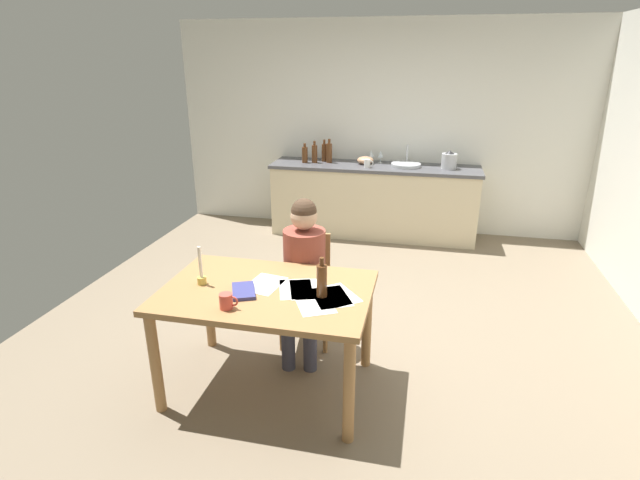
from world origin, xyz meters
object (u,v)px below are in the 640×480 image
Objects in this scene: bottle_oil at (305,154)px; candlestick at (201,274)px; book_magazine at (244,291)px; wine_glass_by_kettle at (371,154)px; mixing_bowl at (365,160)px; bottle_wine_red at (324,152)px; teacup_on_counter at (367,163)px; person_seated at (303,267)px; wine_bottle_on_table at (322,280)px; coffee_mug at (227,301)px; bottle_vinegar at (315,153)px; wine_glass_near_sink at (380,154)px; sink_unit at (406,165)px; chair_at_table at (306,283)px; bottle_sauce at (329,153)px; stovetop_kettle at (449,160)px; dining_table at (267,303)px.

candlestick is at bearing -87.77° from bottle_oil.
wine_glass_by_kettle is at bearing 60.40° from book_magazine.
candlestick is 3.40m from mixing_bowl.
mixing_bowl is at bearing -4.64° from bottle_wine_red.
bottle_oil is 0.82m from teacup_on_counter.
wine_bottle_on_table is at bearing -64.82° from person_seated.
bottle_vinegar is (-0.30, 3.56, 0.22)m from coffee_mug.
wine_glass_near_sink is at bearing 90.11° from wine_bottle_on_table.
wine_glass_by_kettle is at bearing 161.87° from sink_unit.
bottle_sauce is at bearing 97.79° from chair_at_table.
bottle_oil reaches higher than wine_bottle_on_table.
wine_glass_by_kettle is at bearing 87.17° from person_seated.
candlestick reaches higher than wine_bottle_on_table.
candlestick is (-0.53, -0.71, 0.35)m from chair_at_table.
bottle_vinegar is at bearing 72.00° from book_magazine.
stovetop_kettle is at bearing 68.14° from person_seated.
sink_unit is 0.48m from wine_glass_by_kettle.
bottle_oil is (-0.94, 3.26, 0.14)m from wine_bottle_on_table.
person_seated is 2.79m from mixing_bowl.
book_magazine is at bearing -110.44° from person_seated.
bottle_sauce reaches higher than wine_glass_near_sink.
candlestick reaches higher than teacup_on_counter.
book_magazine is at bearing -111.60° from stovetop_kettle.
bottle_wine_red is at bearing 157.09° from teacup_on_counter.
person_seated reaches higher than coffee_mug.
teacup_on_counter is (0.14, 2.57, 0.27)m from person_seated.
wine_glass_near_sink is (0.93, 0.18, 0.01)m from bottle_oil.
chair_at_table is 2.47m from teacup_on_counter.
wine_glass_near_sink is 1.00× the size of wine_glass_by_kettle.
wine_glass_near_sink is (0.49, 3.50, 0.25)m from book_magazine.
book_magazine is 3.40m from bottle_sauce.
wine_bottle_on_table is at bearing -89.89° from wine_glass_near_sink.
person_seated reaches higher than book_magazine.
teacup_on_counter is (-0.13, 3.14, 0.09)m from wine_bottle_on_table.
candlestick reaches higher than chair_at_table.
coffee_mug is 0.77× the size of wine_glass_near_sink.
bottle_wine_red is 1.35× the size of mixing_bowl.
bottle_sauce reaches higher than coffee_mug.
bottle_vinegar is 0.15m from bottle_wine_red.
coffee_mug is (-0.15, -0.29, 0.15)m from dining_table.
mixing_bowl is 0.21m from wine_glass_near_sink.
stovetop_kettle is at bearing 69.29° from coffee_mug.
wine_glass_near_sink is (0.26, 2.87, 0.33)m from person_seated.
bottle_oil is 0.76m from mixing_bowl.
bottle_oil is at bearing -179.10° from stovetop_kettle.
chair_at_table is at bearing 96.60° from person_seated.
wine_glass_by_kettle reaches higher than coffee_mug.
mixing_bowl is at bearing 5.31° from bottle_vinegar.
bottle_vinegar is (-0.55, 2.72, 0.34)m from person_seated.
bottle_sauce is (-0.36, 2.61, 0.55)m from chair_at_table.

